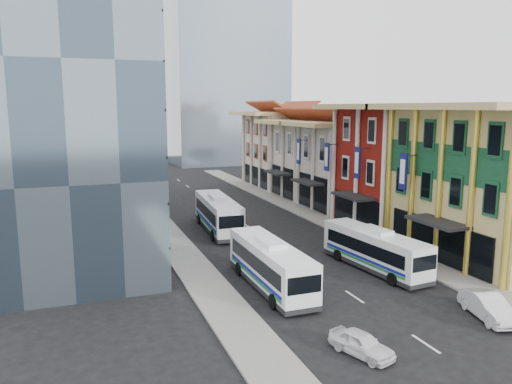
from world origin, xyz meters
name	(u,v)px	position (x,y,z in m)	size (l,w,h in m)	color
ground	(363,302)	(0.00, 0.00, 0.00)	(200.00, 200.00, 0.00)	black
sidewalk_right	(320,219)	(8.50, 22.00, 0.07)	(3.00, 90.00, 0.15)	slate
sidewalk_left	(166,232)	(-8.50, 22.00, 0.07)	(3.00, 90.00, 0.15)	slate
shophouse_tan	(482,185)	(14.00, 5.00, 6.00)	(8.00, 14.00, 12.00)	#CCBC76
shophouse_red	(392,168)	(14.00, 17.00, 6.00)	(8.00, 10.00, 12.00)	maroon
shophouse_cream_near	(344,168)	(14.00, 26.50, 5.00)	(8.00, 9.00, 10.00)	beige
shophouse_cream_mid	(311,160)	(14.00, 35.50, 5.00)	(8.00, 9.00, 10.00)	beige
shophouse_cream_far	(281,150)	(14.00, 46.00, 5.50)	(8.00, 12.00, 11.00)	beige
office_tower	(63,72)	(-17.00, 19.00, 15.00)	(12.00, 26.00, 30.00)	#374757
office_block_far	(77,148)	(-16.00, 42.00, 7.00)	(10.00, 18.00, 14.00)	gray
bus_left_near	(270,264)	(-4.52, 4.46, 1.70)	(2.48, 10.61, 3.40)	white
bus_left_far	(218,213)	(-3.42, 21.07, 1.82)	(2.65, 11.32, 3.63)	silver
bus_right	(375,249)	(4.33, 5.31, 1.63)	(2.38, 10.17, 3.26)	white
sedan_left	(361,343)	(-3.79, -5.81, 0.60)	(1.42, 3.51, 1.19)	white
sedan_right	(488,307)	(5.50, -4.65, 0.73)	(1.54, 4.42, 1.46)	silver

